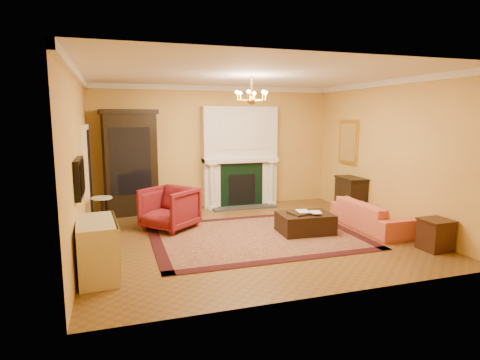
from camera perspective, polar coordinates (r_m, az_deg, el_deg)
name	(u,v)px	position (r m, az deg, el deg)	size (l,w,h in m)	color
floor	(251,236)	(7.76, 1.56, -7.98)	(6.00, 5.50, 0.02)	brown
ceiling	(252,74)	(7.46, 1.66, 14.79)	(6.00, 5.50, 0.02)	white
wall_back	(215,147)	(10.10, -3.58, 4.69)	(6.00, 0.02, 3.00)	gold
wall_front	(326,180)	(4.96, 12.18, 0.00)	(6.00, 0.02, 3.00)	gold
wall_left	(78,164)	(7.07, -22.10, 2.19)	(0.02, 5.50, 3.00)	gold
wall_right	(387,153)	(8.92, 20.23, 3.58)	(0.02, 5.50, 3.00)	gold
fireplace	(240,159)	(10.11, 0.00, 2.98)	(1.90, 0.70, 2.50)	silver
crown_molding	(236,83)	(8.36, -0.57, 13.69)	(6.00, 5.50, 0.12)	white
doorway	(88,176)	(8.81, -20.76, 0.51)	(0.08, 1.05, 2.10)	white
tv_panel	(80,178)	(6.49, -21.85, 0.31)	(0.09, 0.95, 0.58)	black
gilt_mirror	(348,142)	(10.02, 15.17, 5.22)	(0.06, 0.76, 1.05)	gold
chandelier	(252,97)	(7.43, 1.65, 11.70)	(0.63, 0.55, 0.53)	gold
oriental_rug	(256,236)	(7.71, 2.28, -7.96)	(3.89, 2.92, 0.02)	#46110F
china_cabinet	(130,165)	(9.57, -15.32, 2.08)	(1.16, 0.53, 2.31)	black
wingback_armchair	(169,206)	(8.20, -10.01, -3.71)	(0.92, 0.86, 0.94)	maroon
pedestal_table	(103,212)	(8.33, -18.97, -4.32)	(0.39, 0.39, 0.70)	black
commode	(97,249)	(6.11, -19.66, -9.19)	(0.52, 1.09, 0.82)	beige
coral_sofa	(371,211)	(8.55, 18.16, -4.15)	(1.94, 0.57, 0.76)	#D36443
end_table	(435,236)	(7.65, 26.04, -7.11)	(0.44, 0.44, 0.51)	#321A0D
console_table	(350,196)	(9.68, 15.44, -2.27)	(0.43, 0.75, 0.84)	black
leather_ottoman	(305,223)	(7.97, 9.23, -6.04)	(1.02, 0.74, 0.38)	black
ottoman_tray	(303,213)	(7.89, 8.88, -4.64)	(0.49, 0.38, 0.03)	black
book_a	(298,205)	(7.79, 8.21, -3.53)	(0.22, 0.03, 0.30)	gray
book_b	(311,206)	(7.81, 10.07, -3.67)	(0.20, 0.02, 0.27)	gray
topiary_left	(218,150)	(9.89, -3.12, 4.30)	(0.15, 0.15, 0.40)	tan
topiary_right	(268,147)	(10.29, 4.01, 4.65)	(0.17, 0.17, 0.45)	tan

